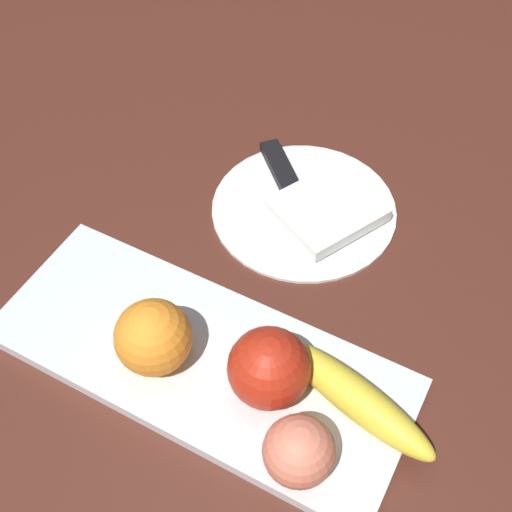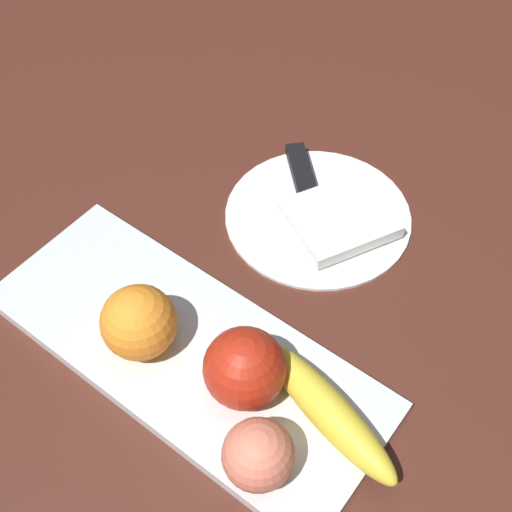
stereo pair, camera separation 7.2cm
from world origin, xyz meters
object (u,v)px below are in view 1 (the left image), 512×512
object	(u,v)px
orange_near_apple	(153,337)
folded_napkin	(326,209)
banana	(356,398)
peach	(299,451)
apple	(270,367)
knife	(284,176)
dinner_plate	(304,208)
fruit_tray	(198,363)

from	to	relation	value
orange_near_apple	folded_napkin	size ratio (longest dim) A/B	0.67
banana	peach	size ratio (longest dim) A/B	2.72
apple	orange_near_apple	bearing A→B (deg)	-168.11
folded_napkin	knife	world-z (taller)	folded_napkin
apple	peach	world-z (taller)	apple
orange_near_apple	dinner_plate	world-z (taller)	orange_near_apple
orange_near_apple	knife	distance (m)	0.29
orange_near_apple	folded_napkin	bearing A→B (deg)	76.24
folded_napkin	apple	bearing A→B (deg)	-78.40
dinner_plate	knife	distance (m)	0.05
knife	dinner_plate	bearing A→B (deg)	8.91
apple	folded_napkin	world-z (taller)	apple
apple	dinner_plate	xyz separation A→B (m)	(-0.08, 0.24, -0.05)
fruit_tray	folded_napkin	xyz separation A→B (m)	(0.03, 0.24, 0.01)
banana	knife	size ratio (longest dim) A/B	1.20
orange_near_apple	knife	size ratio (longest dim) A/B	0.52
orange_near_apple	fruit_tray	bearing A→B (deg)	25.77
dinner_plate	knife	bearing A→B (deg)	145.16
dinner_plate	folded_napkin	bearing A→B (deg)	0.00
apple	orange_near_apple	distance (m)	0.12
orange_near_apple	peach	xyz separation A→B (m)	(0.17, -0.03, -0.01)
peach	fruit_tray	bearing A→B (deg)	159.26
dinner_plate	apple	bearing A→B (deg)	-72.14
fruit_tray	orange_near_apple	size ratio (longest dim) A/B	5.66
banana	peach	world-z (taller)	peach
peach	knife	distance (m)	0.37
apple	peach	bearing A→B (deg)	-44.52
apple	peach	size ratio (longest dim) A/B	1.22
fruit_tray	dinner_plate	size ratio (longest dim) A/B	1.92
banana	knife	bearing A→B (deg)	-36.31
peach	knife	size ratio (longest dim) A/B	0.44
dinner_plate	banana	bearing A→B (deg)	-54.29
peach	banana	bearing A→B (deg)	73.90
knife	apple	bearing A→B (deg)	-22.31
peach	knife	xyz separation A→B (m)	(-0.18, 0.33, -0.03)
fruit_tray	knife	bearing A→B (deg)	98.73
fruit_tray	orange_near_apple	xyz separation A→B (m)	(-0.04, -0.02, 0.05)
fruit_tray	apple	xyz separation A→B (m)	(0.08, 0.01, 0.05)
orange_near_apple	peach	bearing A→B (deg)	-11.10
folded_napkin	knife	distance (m)	0.08
fruit_tray	folded_napkin	size ratio (longest dim) A/B	3.78
orange_near_apple	apple	bearing A→B (deg)	11.89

